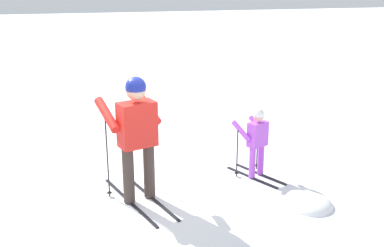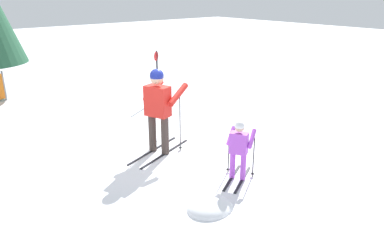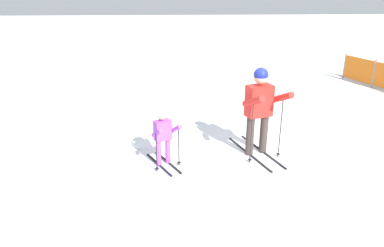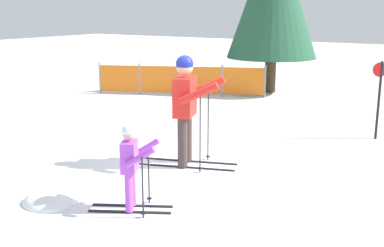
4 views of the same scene
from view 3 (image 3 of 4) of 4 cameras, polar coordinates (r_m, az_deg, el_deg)
name	(u,v)px [view 3 (image 3 of 4)]	position (r m, az deg, el deg)	size (l,w,h in m)	color
ground_plane	(249,152)	(7.92, 8.75, -4.35)	(60.00, 60.00, 0.00)	white
skier_adult	(260,104)	(7.48, 10.30, 2.96)	(1.73, 1.02, 1.80)	black
skier_child	(163,133)	(7.08, -4.43, -1.50)	(1.05, 0.74, 1.13)	black
snow_mound	(146,142)	(8.34, -6.95, -2.86)	(0.77, 0.66, 0.31)	white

